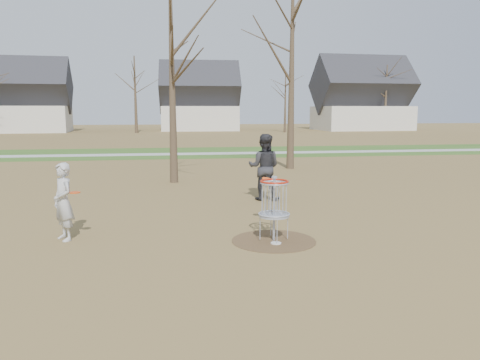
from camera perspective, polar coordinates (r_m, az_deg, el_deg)
name	(u,v)px	position (r m, az deg, el deg)	size (l,w,h in m)	color
ground	(274,241)	(10.06, 4.13, -7.41)	(160.00, 160.00, 0.00)	brown
green_band	(203,152)	(30.63, -4.56, 3.38)	(160.00, 8.00, 0.01)	#2D5119
footpath	(204,154)	(29.63, -4.42, 3.23)	(160.00, 1.50, 0.01)	#9E9E99
dirt_circle	(274,241)	(10.06, 4.13, -7.39)	(1.80, 1.80, 0.01)	#47331E
player_standing	(63,202)	(10.59, -20.74, -2.51)	(0.61, 0.40, 1.67)	#B8B8B8
player_throwing	(264,167)	(14.36, 2.96, 1.58)	(0.99, 0.77, 2.04)	#2C2B30
disc_grounded	(276,243)	(9.83, 4.41, -7.67)	(0.22, 0.22, 0.02)	silver
discs_in_play	(181,185)	(10.53, -7.15, -0.61)	(4.46, 0.95, 0.14)	#FF500D
disc_golf_basket	(274,199)	(9.85, 4.19, -2.29)	(0.64, 0.64, 1.35)	#9EA3AD
bare_trees	(210,82)	(45.46, -3.72, 11.82)	(52.62, 44.98, 9.00)	#382B1E
houses_row	(218,104)	(62.33, -2.69, 9.27)	(56.51, 10.01, 7.26)	silver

